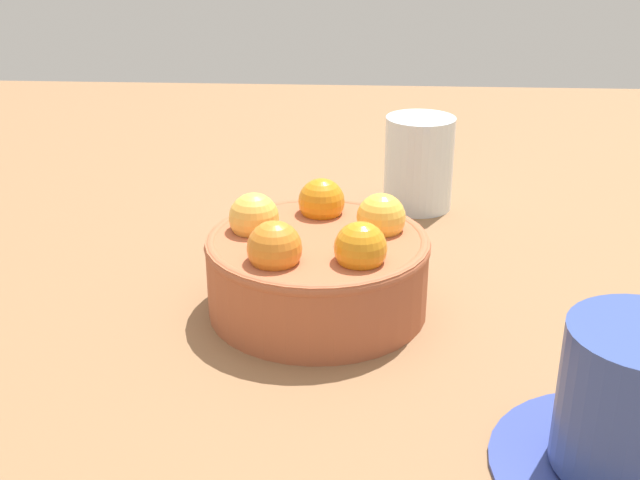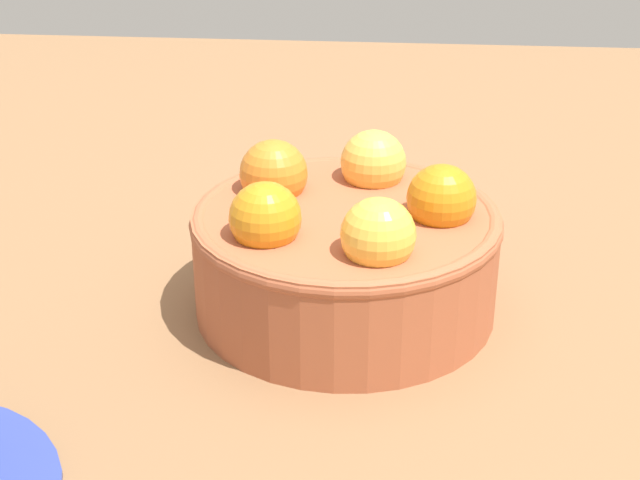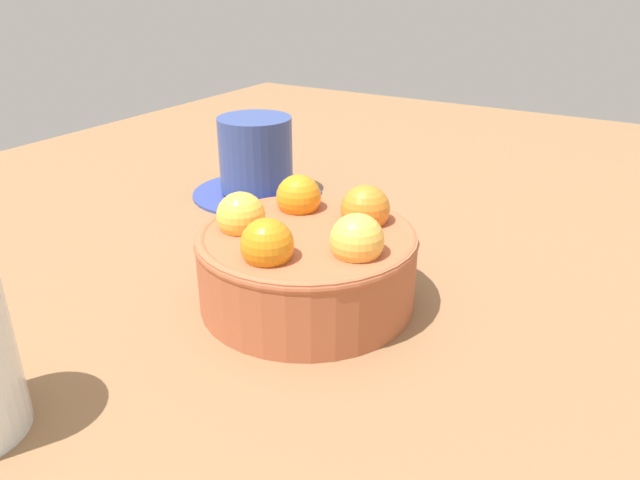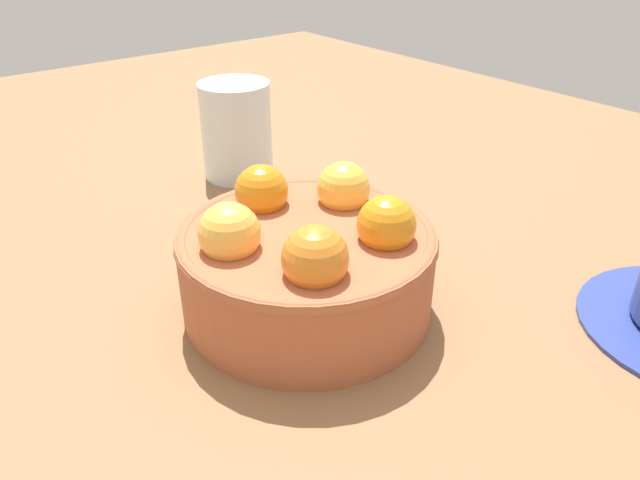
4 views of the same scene
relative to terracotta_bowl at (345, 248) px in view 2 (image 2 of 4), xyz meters
The scene contains 2 objects.
ground_plane 6.17cm from the terracotta_bowl, 58.19° to the right, with size 155.89×119.55×4.83cm, color brown.
terracotta_bowl is the anchor object (origin of this frame).
Camera 2 is at (2.66, -45.43, 26.55)cm, focal length 52.56 mm.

